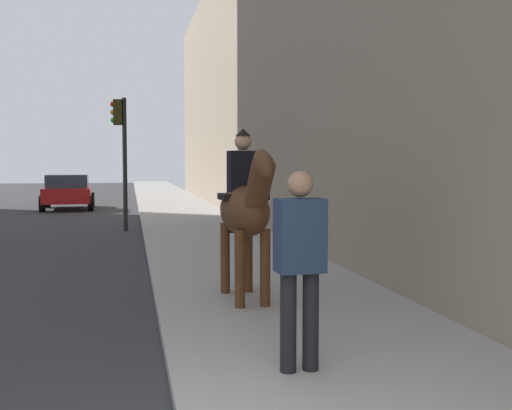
{
  "coord_description": "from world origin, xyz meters",
  "views": [
    {
      "loc": [
        -3.09,
        0.3,
        1.88
      ],
      "look_at": [
        4.0,
        -1.13,
        1.4
      ],
      "focal_mm": 43.65,
      "sensor_mm": 36.0,
      "label": 1
    }
  ],
  "objects_px": {
    "mounted_horse_near": "(246,207)",
    "traffic_light_near_curb": "(121,142)",
    "car_mid_lane": "(68,191)",
    "pedestrian_greeting": "(300,257)"
  },
  "relations": [
    {
      "from": "mounted_horse_near",
      "to": "traffic_light_near_curb",
      "type": "height_order",
      "value": "traffic_light_near_curb"
    },
    {
      "from": "mounted_horse_near",
      "to": "car_mid_lane",
      "type": "bearing_deg",
      "value": -171.01
    },
    {
      "from": "mounted_horse_near",
      "to": "pedestrian_greeting",
      "type": "xyz_separation_m",
      "value": [
        -2.78,
        0.05,
        -0.23
      ]
    },
    {
      "from": "mounted_horse_near",
      "to": "traffic_light_near_curb",
      "type": "xyz_separation_m",
      "value": [
        9.96,
        1.67,
        1.17
      ]
    },
    {
      "from": "pedestrian_greeting",
      "to": "traffic_light_near_curb",
      "type": "relative_size",
      "value": 0.46
    },
    {
      "from": "car_mid_lane",
      "to": "traffic_light_near_curb",
      "type": "bearing_deg",
      "value": -167.74
    },
    {
      "from": "mounted_horse_near",
      "to": "pedestrian_greeting",
      "type": "bearing_deg",
      "value": -3.9
    },
    {
      "from": "car_mid_lane",
      "to": "traffic_light_near_curb",
      "type": "distance_m",
      "value": 9.34
    },
    {
      "from": "mounted_horse_near",
      "to": "pedestrian_greeting",
      "type": "distance_m",
      "value": 2.79
    },
    {
      "from": "car_mid_lane",
      "to": "mounted_horse_near",
      "type": "bearing_deg",
      "value": -170.33
    }
  ]
}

